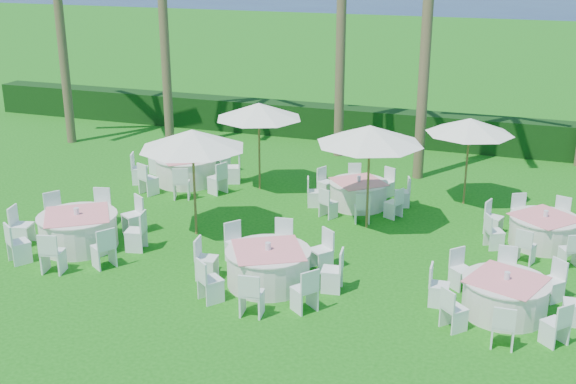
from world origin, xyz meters
name	(u,v)px	position (x,y,z in m)	size (l,w,h in m)	color
ground	(288,283)	(0.00, 0.00, 0.00)	(120.00, 120.00, 0.00)	#155E10
hedge	(398,128)	(0.00, 12.00, 0.60)	(34.00, 1.00, 1.20)	black
banquet_table_a	(78,230)	(-5.37, 0.18, 0.43)	(3.29, 3.29, 0.99)	silver
banquet_table_b	(268,266)	(-0.37, -0.19, 0.42)	(3.20, 3.20, 0.96)	silver
banquet_table_c	(505,296)	(4.46, 0.14, 0.39)	(2.95, 2.95, 0.90)	silver
banquet_table_d	(186,169)	(-5.17, 5.42, 0.43)	(3.19, 3.19, 0.99)	silver
banquet_table_e	(358,193)	(0.24, 5.16, 0.38)	(2.79, 2.79, 0.87)	silver
banquet_table_f	(544,230)	(5.12, 3.99, 0.38)	(2.86, 2.86, 0.89)	silver
umbrella_a	(192,139)	(-3.08, 1.84, 2.46)	(2.62, 2.62, 2.69)	brown
umbrella_b	(370,135)	(0.84, 3.69, 2.45)	(2.69, 2.69, 2.69)	brown
umbrella_c	(259,111)	(-2.87, 5.63, 2.36)	(2.54, 2.54, 2.59)	brown
umbrella_d	(470,126)	(2.99, 6.33, 2.23)	(2.39, 2.39, 2.45)	brown
palm_b	(341,16)	(-1.65, 9.87, 4.67)	(4.36, 4.26, 8.43)	brown
palm_f	(61,35)	(-11.32, 8.28, 3.86)	(4.26, 4.36, 6.88)	brown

